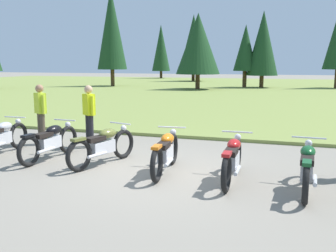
{
  "coord_description": "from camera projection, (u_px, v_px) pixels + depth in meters",
  "views": [
    {
      "loc": [
        2.6,
        -7.3,
        2.26
      ],
      "look_at": [
        0.0,
        0.6,
        0.9
      ],
      "focal_mm": 41.54,
      "sensor_mm": 36.0,
      "label": 1
    }
  ],
  "objects": [
    {
      "name": "motorcycle_silver",
      "position": [
        1.0,
        137.0,
        9.62
      ],
      "size": [
        0.62,
        2.1,
        0.88
      ],
      "color": "black",
      "rests_on": "ground"
    },
    {
      "name": "ground_plane",
      "position": [
        159.0,
        173.0,
        8.01
      ],
      "size": [
        140.0,
        140.0,
        0.0
      ],
      "primitive_type": "plane",
      "color": "gray"
    },
    {
      "name": "motorcycle_british_green",
      "position": [
        307.0,
        167.0,
        6.85
      ],
      "size": [
        0.62,
        2.1,
        0.88
      ],
      "color": "black",
      "rests_on": "ground"
    },
    {
      "name": "motorcycle_olive",
      "position": [
        103.0,
        145.0,
        8.66
      ],
      "size": [
        0.82,
        2.04,
        0.88
      ],
      "color": "black",
      "rests_on": "ground"
    },
    {
      "name": "motorcycle_orange",
      "position": [
        166.0,
        152.0,
        8.03
      ],
      "size": [
        0.62,
        2.1,
        0.88
      ],
      "color": "black",
      "rests_on": "ground"
    },
    {
      "name": "grass_moorland",
      "position": [
        263.0,
        90.0,
        32.13
      ],
      "size": [
        80.0,
        44.0,
        0.1
      ],
      "primitive_type": "cube",
      "color": "olive",
      "rests_on": "ground"
    },
    {
      "name": "motorcycle_black",
      "position": [
        50.0,
        141.0,
        9.12
      ],
      "size": [
        0.62,
        2.1,
        0.88
      ],
      "color": "black",
      "rests_on": "ground"
    },
    {
      "name": "motorcycle_red",
      "position": [
        233.0,
        159.0,
        7.45
      ],
      "size": [
        0.62,
        2.1,
        0.88
      ],
      "color": "black",
      "rests_on": "ground"
    },
    {
      "name": "rider_near_row_end",
      "position": [
        89.0,
        112.0,
        10.38
      ],
      "size": [
        0.46,
        0.39,
        1.67
      ],
      "color": "black",
      "rests_on": "ground"
    },
    {
      "name": "rider_checking_bike",
      "position": [
        41.0,
        111.0,
        10.72
      ],
      "size": [
        0.47,
        0.38,
        1.67
      ],
      "color": "#4C4233",
      "rests_on": "ground"
    },
    {
      "name": "forest_treeline",
      "position": [
        307.0,
        39.0,
        36.53
      ],
      "size": [
        45.77,
        29.48,
        9.09
      ],
      "color": "#47331E",
      "rests_on": "ground"
    }
  ]
}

